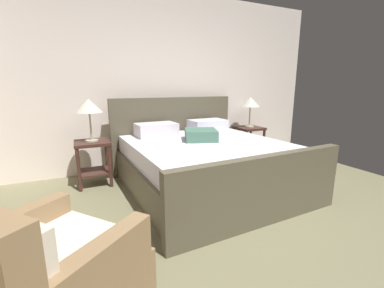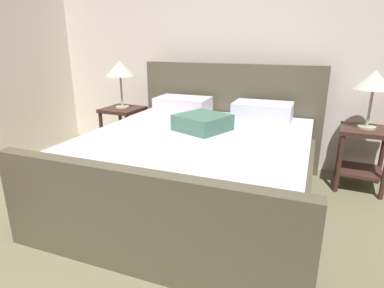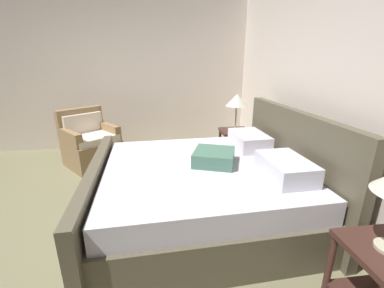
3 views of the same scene
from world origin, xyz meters
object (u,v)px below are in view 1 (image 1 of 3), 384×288
Objects in this scene: armchair at (47,287)px; bed at (205,162)px; nightstand_left at (93,156)px; table_lamp_left at (89,107)px; nightstand_right at (249,138)px; table_lamp_right at (250,103)px.

bed is at bearing 43.39° from armchair.
nightstand_left is 1.08× the size of table_lamp_left.
armchair reaches higher than nightstand_right.
table_lamp_left is (-0.00, 0.00, 0.65)m from nightstand_left.
nightstand_left is 0.59× the size of armchair.
bed is at bearing -147.39° from nightstand_right.
table_lamp_right is (0.00, 0.00, 0.63)m from nightstand_right.
bed is 4.06× the size of table_lamp_left.
bed is 3.78× the size of nightstand_right.
table_lamp_left is at bearing 104.04° from nightstand_left.
nightstand_right is at bearing 39.03° from armchair.
nightstand_left is (-1.32, 0.70, 0.06)m from bed.
bed is 3.78× the size of nightstand_left.
nightstand_right is 1.08× the size of table_lamp_left.
nightstand_left is at bearing -176.84° from table_lamp_right.
armchair is (-1.68, -1.59, 0.00)m from bed.
bed reaches higher than table_lamp_right.
nightstand_right is 3.87m from armchair.
table_lamp_left is at bearing -176.84° from table_lamp_right.
table_lamp_left is at bearing 151.99° from bed.
nightstand_right is 1.00× the size of nightstand_left.
bed is 4.27× the size of table_lamp_right.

